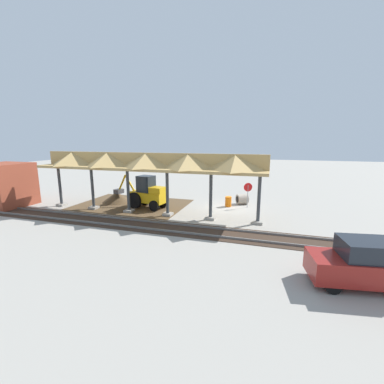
# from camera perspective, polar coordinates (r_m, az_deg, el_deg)

# --- Properties ---
(ground_plane) EXTENTS (120.00, 120.00, 0.00)m
(ground_plane) POSITION_cam_1_polar(r_m,az_deg,el_deg) (22.79, 8.03, -3.53)
(ground_plane) COLOR #9E998E
(dirt_work_zone) EXTENTS (9.88, 7.00, 0.01)m
(dirt_work_zone) POSITION_cam_1_polar(r_m,az_deg,el_deg) (24.35, -13.16, -2.74)
(dirt_work_zone) COLOR brown
(dirt_work_zone) RESTS_ON ground
(platform_canopy) EXTENTS (18.50, 3.20, 4.90)m
(platform_canopy) POSITION_cam_1_polar(r_m,az_deg,el_deg) (20.43, -10.14, 6.55)
(platform_canopy) COLOR #9E998E
(platform_canopy) RESTS_ON ground
(rail_tracks) EXTENTS (60.00, 2.58, 0.15)m
(rail_tracks) POSITION_cam_1_polar(r_m,az_deg,el_deg) (16.74, 4.44, -8.94)
(rail_tracks) COLOR slate
(rail_tracks) RESTS_ON ground
(stop_sign) EXTENTS (0.70, 0.35, 2.20)m
(stop_sign) POSITION_cam_1_polar(r_m,az_deg,el_deg) (22.91, 12.32, 0.45)
(stop_sign) COLOR gray
(stop_sign) RESTS_ON ground
(backhoe) EXTENTS (5.43, 2.24, 2.82)m
(backhoe) POSITION_cam_1_polar(r_m,az_deg,el_deg) (22.81, -10.02, -0.32)
(backhoe) COLOR #EAB214
(backhoe) RESTS_ON ground
(dirt_mound) EXTENTS (5.48, 5.48, 1.99)m
(dirt_mound) POSITION_cam_1_polar(r_m,az_deg,el_deg) (25.78, -16.33, -2.12)
(dirt_mound) COLOR brown
(dirt_mound) RESTS_ON ground
(concrete_pipe) EXTENTS (1.29, 1.29, 0.94)m
(concrete_pipe) POSITION_cam_1_polar(r_m,az_deg,el_deg) (24.26, 11.07, -1.56)
(concrete_pipe) COLOR #9E9384
(concrete_pipe) RESTS_ON ground
(brick_utility_building) EXTENTS (3.78, 3.73, 3.84)m
(brick_utility_building) POSITION_cam_1_polar(r_m,az_deg,el_deg) (28.37, -36.17, 1.28)
(brick_utility_building) COLOR brown
(brick_utility_building) RESTS_ON ground
(distant_parked_car) EXTENTS (4.42, 2.38, 1.98)m
(distant_parked_car) POSITION_cam_1_polar(r_m,az_deg,el_deg) (12.78, 34.24, -13.06)
(distant_parked_car) COLOR maroon
(distant_parked_car) RESTS_ON ground
(traffic_barrel) EXTENTS (0.56, 0.56, 0.90)m
(traffic_barrel) POSITION_cam_1_polar(r_m,az_deg,el_deg) (23.19, 8.06, -2.12)
(traffic_barrel) COLOR orange
(traffic_barrel) RESTS_ON ground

